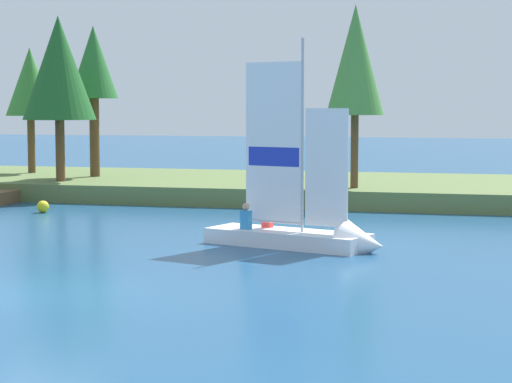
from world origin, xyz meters
TOP-DOWN VIEW (x-y plane):
  - ground_plane at (0.00, 0.00)m, footprint 200.00×200.00m
  - shore_bank at (0.00, 22.18)m, footprint 80.00×10.52m
  - shoreline_tree_left at (-12.26, 22.96)m, footprint 2.27×2.27m
  - shoreline_tree_midleft at (-8.70, 18.69)m, footprint 3.01×3.01m
  - shoreline_tree_centre at (-8.44, 21.55)m, footprint 2.12×2.12m
  - shoreline_tree_midright at (3.58, 18.52)m, footprint 2.18×2.18m
  - sailboat at (4.21, 7.60)m, footprint 5.34×2.88m
  - channel_buoy at (-6.96, 13.70)m, footprint 0.44×0.44m

SIDE VIEW (x-z plane):
  - ground_plane at x=0.00m, z-range 0.00..0.00m
  - channel_buoy at x=-6.96m, z-range 0.00..0.44m
  - shore_bank at x=0.00m, z-range 0.00..0.73m
  - sailboat at x=4.21m, z-range -2.64..3.46m
  - shoreline_tree_left at x=-12.26m, z-range 2.00..7.80m
  - shoreline_tree_midleft at x=-8.70m, z-range 1.97..8.76m
  - shoreline_tree_midright at x=3.58m, z-range 2.07..8.98m
  - shoreline_tree_centre at x=-8.44m, z-range 2.31..8.92m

